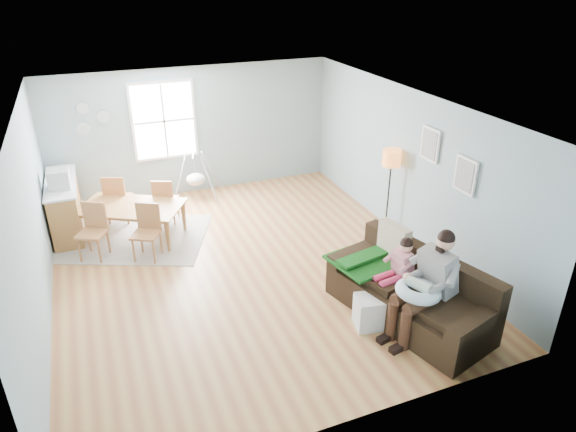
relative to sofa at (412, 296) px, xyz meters
name	(u,v)px	position (x,y,z in m)	size (l,w,h in m)	color
room	(240,125)	(-1.78, 2.14, 2.08)	(8.40, 9.40, 3.90)	#A8633B
window	(164,121)	(-2.38, 5.60, 1.31)	(1.32, 0.08, 1.62)	white
pictures	(447,159)	(1.19, 1.09, 1.51)	(0.05, 1.34, 0.74)	white
wall_plates	(90,119)	(-3.78, 5.61, 1.49)	(0.67, 0.02, 0.66)	#869AA1
sofa	(412,296)	(0.00, 0.00, 0.00)	(1.59, 2.53, 0.95)	black
green_throw	(368,259)	(-0.30, 0.73, 0.27)	(1.07, 0.87, 0.04)	#155C17
beige_pillow	(394,242)	(0.07, 0.66, 0.52)	(0.15, 0.55, 0.55)	tan
father	(428,282)	(-0.05, -0.36, 0.47)	(1.09, 0.60, 1.50)	gray
nursing_pillow	(418,291)	(-0.23, -0.41, 0.40)	(0.60, 0.60, 0.16)	#C5E7F7
infant	(417,284)	(-0.24, -0.37, 0.49)	(0.26, 0.42, 0.16)	silver
toddler	(399,263)	(-0.14, 0.19, 0.46)	(0.60, 0.34, 0.92)	silver
floor_lamp	(391,165)	(1.02, 2.33, 1.01)	(0.33, 0.33, 1.63)	black
storage_cube	(370,312)	(-0.65, 0.01, -0.11)	(0.48, 0.45, 0.46)	silver
rug	(135,238)	(-3.38, 3.86, -0.33)	(2.55, 1.94, 0.01)	gray
dining_table	(133,222)	(-3.38, 3.86, -0.02)	(1.81, 1.01, 0.64)	brown
chair_sw	(93,227)	(-4.04, 3.46, 0.21)	(0.59, 0.59, 0.96)	brown
chair_se	(147,228)	(-3.20, 3.10, 0.21)	(0.59, 0.59, 0.95)	brown
chair_nw	(117,196)	(-3.55, 4.61, 0.23)	(0.58, 0.58, 0.99)	brown
chair_ne	(165,198)	(-2.71, 4.26, 0.18)	(0.55, 0.55, 0.92)	brown
counter	(65,206)	(-4.48, 4.64, 0.17)	(0.55, 1.80, 1.00)	brown
monitor	(59,179)	(-4.47, 4.30, 0.83)	(0.38, 0.36, 0.33)	#B6B7BB
baby_swing	(196,179)	(-1.89, 5.24, 0.10)	(1.19, 1.20, 0.98)	#B6B7BB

